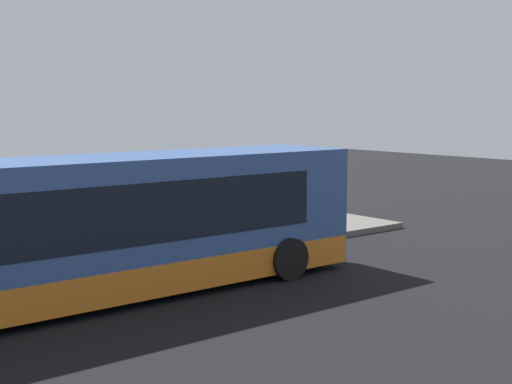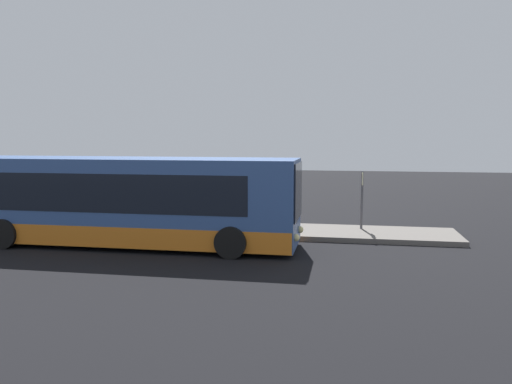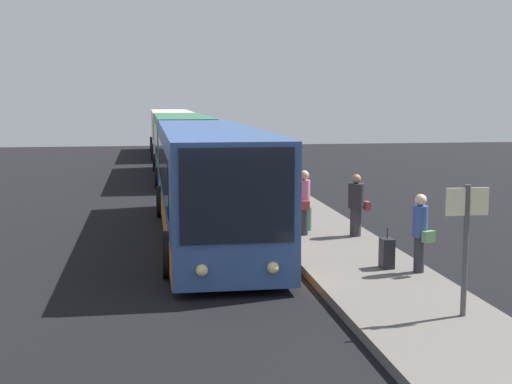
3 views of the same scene
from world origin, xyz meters
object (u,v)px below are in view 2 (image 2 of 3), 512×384
object	(u,v)px
trash_bin	(157,219)
passenger_waiting	(190,201)
suitcase	(273,218)
passenger_with_bags	(172,204)
sign_post	(362,192)
passenger_boarding	(287,202)
bus_lead	(121,202)

from	to	relation	value
trash_bin	passenger_waiting	bearing A→B (deg)	49.21
passenger_waiting	suitcase	xyz separation A→B (m)	(3.62, -0.38, -0.57)
passenger_with_bags	sign_post	xyz separation A→B (m)	(7.50, 1.16, 0.50)
passenger_boarding	suitcase	world-z (taller)	passenger_boarding
sign_post	trash_bin	distance (m)	8.37
suitcase	trash_bin	xyz separation A→B (m)	(-4.68, -0.84, -0.01)
passenger_boarding	trash_bin	world-z (taller)	passenger_boarding
passenger_with_bags	trash_bin	size ratio (longest dim) A/B	2.75
trash_bin	passenger_boarding	bearing A→B (deg)	15.20
bus_lead	sign_post	distance (m)	9.24
passenger_with_bags	passenger_boarding	bearing A→B (deg)	118.91
suitcase	trash_bin	bearing A→B (deg)	-169.77
suitcase	passenger_boarding	bearing A→B (deg)	48.24
passenger_boarding	trash_bin	xyz separation A→B (m)	(-5.18, -1.41, -0.61)
bus_lead	passenger_with_bags	world-z (taller)	bus_lead
passenger_with_bags	suitcase	world-z (taller)	passenger_with_bags
bus_lead	passenger_waiting	xyz separation A→B (m)	(1.31, 3.89, -0.46)
trash_bin	passenger_with_bags	bearing A→B (deg)	-12.15
passenger_with_bags	sign_post	size ratio (longest dim) A/B	0.78
passenger_waiting	sign_post	xyz separation A→B (m)	(7.17, -0.22, 0.59)
passenger_boarding	passenger_with_bags	world-z (taller)	passenger_with_bags
passenger_boarding	passenger_with_bags	xyz separation A→B (m)	(-4.45, -1.56, 0.05)
suitcase	sign_post	bearing A→B (deg)	2.51
sign_post	trash_bin	world-z (taller)	sign_post
passenger_boarding	passenger_waiting	world-z (taller)	passenger_boarding
passenger_boarding	passenger_waiting	bearing A→B (deg)	-110.73
passenger_boarding	sign_post	distance (m)	3.12
passenger_waiting	trash_bin	size ratio (longest dim) A/B	2.60
bus_lead	sign_post	world-z (taller)	bus_lead
passenger_with_bags	suitcase	xyz separation A→B (m)	(3.95, 1.00, -0.65)
passenger_waiting	trash_bin	world-z (taller)	passenger_waiting
bus_lead	trash_bin	bearing A→B (deg)	84.66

